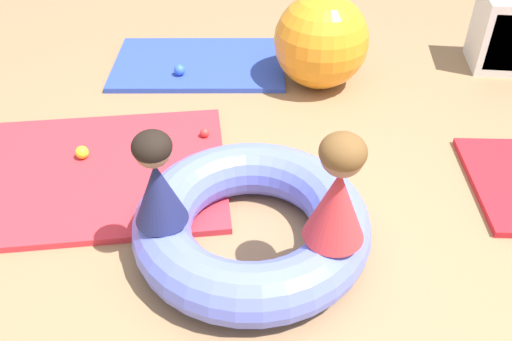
% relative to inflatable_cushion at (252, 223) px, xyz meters
% --- Properties ---
extents(ground_plane, '(8.00, 8.00, 0.00)m').
position_rel_inflatable_cushion_xyz_m(ground_plane, '(0.15, 0.02, -0.15)').
color(ground_plane, '#93704C').
extents(gym_mat_front, '(1.42, 1.00, 0.04)m').
position_rel_inflatable_cushion_xyz_m(gym_mat_front, '(-0.64, 1.89, -0.13)').
color(gym_mat_front, '#2D47B7').
rests_on(gym_mat_front, ground).
extents(gym_mat_far_right, '(1.86, 1.51, 0.04)m').
position_rel_inflatable_cushion_xyz_m(gym_mat_far_right, '(-1.04, 0.45, -0.13)').
color(gym_mat_far_right, red).
rests_on(gym_mat_far_right, ground).
extents(inflatable_cushion, '(1.18, 1.18, 0.29)m').
position_rel_inflatable_cushion_xyz_m(inflatable_cushion, '(0.00, 0.00, 0.00)').
color(inflatable_cushion, '#6070E5').
rests_on(inflatable_cushion, ground).
extents(child_in_navy, '(0.27, 0.27, 0.48)m').
position_rel_inflatable_cushion_xyz_m(child_in_navy, '(-0.40, -0.16, 0.38)').
color(child_in_navy, navy).
rests_on(child_in_navy, inflatable_cushion).
extents(child_in_red, '(0.33, 0.33, 0.54)m').
position_rel_inflatable_cushion_xyz_m(child_in_red, '(0.39, -0.18, 0.41)').
color(child_in_red, red).
rests_on(child_in_red, inflatable_cushion).
extents(play_ball_blue, '(0.08, 0.08, 0.08)m').
position_rel_inflatable_cushion_xyz_m(play_ball_blue, '(-0.74, 1.66, -0.06)').
color(play_ball_blue, blue).
rests_on(play_ball_blue, gym_mat_front).
extents(play_ball_teal, '(0.07, 0.07, 0.07)m').
position_rel_inflatable_cushion_xyz_m(play_ball_teal, '(-0.62, 0.61, -0.07)').
color(play_ball_teal, teal).
rests_on(play_ball_teal, gym_mat_far_right).
extents(play_ball_yellow, '(0.08, 0.08, 0.08)m').
position_rel_inflatable_cushion_xyz_m(play_ball_yellow, '(-1.10, 0.57, -0.07)').
color(play_ball_yellow, yellow).
rests_on(play_ball_yellow, gym_mat_far_right).
extents(play_ball_red, '(0.06, 0.06, 0.06)m').
position_rel_inflatable_cushion_xyz_m(play_ball_red, '(-0.40, 0.87, -0.07)').
color(play_ball_red, red).
rests_on(play_ball_red, gym_mat_far_right).
extents(exercise_ball_large, '(0.68, 0.68, 0.68)m').
position_rel_inflatable_cushion_xyz_m(exercise_ball_large, '(0.30, 1.72, 0.20)').
color(exercise_ball_large, orange).
rests_on(exercise_ball_large, ground).
extents(storage_cube, '(0.44, 0.44, 0.56)m').
position_rel_inflatable_cushion_xyz_m(storage_cube, '(1.72, 2.15, 0.13)').
color(storage_cube, silver).
rests_on(storage_cube, ground).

